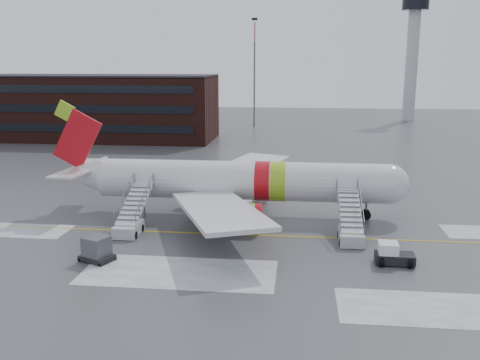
# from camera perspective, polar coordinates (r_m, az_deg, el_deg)

# --- Properties ---
(ground) EXTENTS (260.00, 260.00, 0.00)m
(ground) POSITION_cam_1_polar(r_m,az_deg,el_deg) (47.89, 3.19, -5.57)
(ground) COLOR #494C4F
(ground) RESTS_ON ground
(airliner) EXTENTS (35.03, 32.97, 11.18)m
(airliner) POSITION_cam_1_polar(r_m,az_deg,el_deg) (52.24, -0.79, -0.12)
(airliner) COLOR silver
(airliner) RESTS_ON ground
(airstair_fwd) EXTENTS (2.05, 7.70, 3.48)m
(airstair_fwd) POSITION_cam_1_polar(r_m,az_deg,el_deg) (46.38, 11.69, -5.05)
(airstair_fwd) COLOR #A8AAAF
(airstair_fwd) RESTS_ON ground
(airstair_aft) EXTENTS (2.05, 7.70, 3.48)m
(airstair_aft) POSITION_cam_1_polar(r_m,az_deg,el_deg) (48.42, -11.58, -4.30)
(airstair_aft) COLOR #B6B8BE
(airstair_aft) RESTS_ON ground
(pushback_tug) EXTENTS (2.93, 2.24, 1.65)m
(pushback_tug) POSITION_cam_1_polar(r_m,az_deg,el_deg) (41.99, 15.93, -7.66)
(pushback_tug) COLOR black
(pushback_tug) RESTS_ON ground
(uld_container) EXTENTS (2.84, 2.51, 1.93)m
(uld_container) POSITION_cam_1_polar(r_m,az_deg,el_deg) (42.34, -15.04, -7.19)
(uld_container) COLOR black
(uld_container) RESTS_ON ground
(terminal_building) EXTENTS (62.00, 16.11, 12.30)m
(terminal_building) POSITION_cam_1_polar(r_m,az_deg,el_deg) (111.38, -19.04, 7.43)
(terminal_building) COLOR #3F1E16
(terminal_building) RESTS_ON ground
(control_tower) EXTENTS (6.40, 6.40, 30.00)m
(control_tower) POSITION_cam_1_polar(r_m,az_deg,el_deg) (143.19, 17.95, 13.54)
(control_tower) COLOR #B2B5BA
(control_tower) RESTS_ON ground
(light_mast_far_n) EXTENTS (1.20, 1.20, 24.25)m
(light_mast_far_n) POSITION_cam_1_polar(r_m,az_deg,el_deg) (123.89, 1.55, 12.09)
(light_mast_far_n) COLOR #595B60
(light_mast_far_n) RESTS_ON ground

